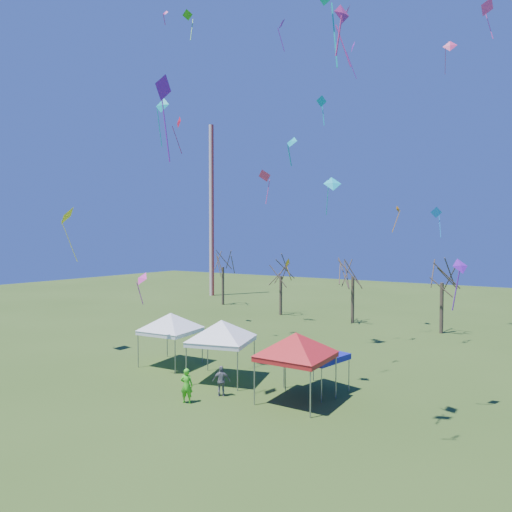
{
  "coord_description": "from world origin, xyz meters",
  "views": [
    {
      "loc": [
        14.34,
        -18.46,
        8.35
      ],
      "look_at": [
        0.22,
        3.0,
        7.39
      ],
      "focal_mm": 32.0,
      "sensor_mm": 36.0,
      "label": 1
    }
  ],
  "objects": [
    {
      "name": "ground",
      "position": [
        0.0,
        0.0,
        0.0
      ],
      "size": [
        140.0,
        140.0,
        0.0
      ],
      "primitive_type": "plane",
      "color": "#324D18",
      "rests_on": "ground"
    },
    {
      "name": "radio_mast",
      "position": [
        -28.0,
        34.0,
        12.5
      ],
      "size": [
        0.7,
        0.7,
        25.0
      ],
      "primitive_type": "cylinder",
      "color": "silver",
      "rests_on": "ground"
    },
    {
      "name": "tree_0",
      "position": [
        -20.85,
        27.38,
        6.49
      ],
      "size": [
        3.83,
        3.83,
        8.44
      ],
      "color": "#3D2D21",
      "rests_on": "ground"
    },
    {
      "name": "tree_1",
      "position": [
        -10.77,
        24.65,
        5.79
      ],
      "size": [
        3.42,
        3.42,
        7.54
      ],
      "color": "#3D2D21",
      "rests_on": "ground"
    },
    {
      "name": "tree_2",
      "position": [
        -2.37,
        24.38,
        6.29
      ],
      "size": [
        3.71,
        3.71,
        8.18
      ],
      "color": "#3D2D21",
      "rests_on": "ground"
    },
    {
      "name": "tree_3",
      "position": [
        6.03,
        24.04,
        6.08
      ],
      "size": [
        3.59,
        3.59,
        7.91
      ],
      "color": "#3D2D21",
      "rests_on": "ground"
    },
    {
      "name": "tent_white_west",
      "position": [
        -6.85,
        3.47,
        3.22
      ],
      "size": [
        4.5,
        4.5,
        3.99
      ],
      "rotation": [
        0.0,
        0.0,
        0.1
      ],
      "color": "gray",
      "rests_on": "ground"
    },
    {
      "name": "tent_white_mid",
      "position": [
        -2.01,
        2.69,
        3.33
      ],
      "size": [
        4.5,
        4.5,
        4.13
      ],
      "rotation": [
        0.0,
        0.0,
        0.28
      ],
      "color": "gray",
      "rests_on": "ground"
    },
    {
      "name": "tent_red",
      "position": [
        3.36,
        1.95,
        3.33
      ],
      "size": [
        4.68,
        4.68,
        4.13
      ],
      "rotation": [
        0.0,
        0.0,
        0.02
      ],
      "color": "gray",
      "rests_on": "ground"
    },
    {
      "name": "tent_blue",
      "position": [
        3.55,
        4.06,
        1.91
      ],
      "size": [
        3.13,
        3.13,
        2.08
      ],
      "rotation": [
        0.0,
        0.0,
        -0.21
      ],
      "color": "gray",
      "rests_on": "ground"
    },
    {
      "name": "person_green",
      "position": [
        -1.22,
        -1.25,
        0.89
      ],
      "size": [
        0.76,
        0.64,
        1.77
      ],
      "primitive_type": "imported",
      "rotation": [
        0.0,
        0.0,
        3.54
      ],
      "color": "#42D522",
      "rests_on": "ground"
    },
    {
      "name": "person_grey",
      "position": [
        -0.35,
        0.52,
        0.81
      ],
      "size": [
        1.01,
        0.82,
        1.61
      ],
      "primitive_type": "imported",
      "rotation": [
        0.0,
        0.0,
        3.68
      ],
      "color": "slate",
      "rests_on": "ground"
    },
    {
      "name": "kite_21",
      "position": [
        -9.96,
        8.81,
        25.73
      ],
      "size": [
        0.97,
        0.86,
        2.48
      ],
      "rotation": [
        0.0,
        0.0,
        3.56
      ],
      "color": "green",
      "rests_on": "ground"
    },
    {
      "name": "kite_5",
      "position": [
        -1.54,
        -2.46,
        15.54
      ],
      "size": [
        0.56,
        1.31,
        4.16
      ],
      "rotation": [
        0.0,
        0.0,
        4.85
      ],
      "color": "purple",
      "rests_on": "ground"
    },
    {
      "name": "kite_25",
      "position": [
        2.45,
        3.07,
        13.5
      ],
      "size": [
        0.79,
        0.58,
        1.57
      ],
      "rotation": [
        0.0,
        0.0,
        6.06
      ],
      "color": "#0BA5B0",
      "rests_on": "ground"
    },
    {
      "name": "kite_13",
      "position": [
        -8.31,
        21.76,
        5.95
      ],
      "size": [
        0.65,
        0.89,
        2.27
      ],
      "rotation": [
        0.0,
        0.0,
        4.76
      ],
      "color": "gold",
      "rests_on": "ground"
    },
    {
      "name": "kite_9",
      "position": [
        7.96,
        -3.3,
        16.16
      ],
      "size": [
        0.47,
        0.7,
        1.8
      ],
      "rotation": [
        0.0,
        0.0,
        1.11
      ],
      "color": "#D83082",
      "rests_on": "ground"
    },
    {
      "name": "kite_8",
      "position": [
        -11.0,
        6.98,
        18.52
      ],
      "size": [
        1.29,
        0.62,
        3.7
      ],
      "rotation": [
        0.0,
        0.0,
        0.11
      ],
      "color": "#0CB7B1",
      "rests_on": "ground"
    },
    {
      "name": "kite_3",
      "position": [
        6.3,
        24.49,
        25.15
      ],
      "size": [
        1.29,
        0.86,
        2.89
      ],
      "rotation": [
        0.0,
        0.0,
        0.2
      ],
      "color": "#DC3069",
      "rests_on": "ground"
    },
    {
      "name": "kite_24",
      "position": [
        -2.46,
        10.4,
        23.78
      ],
      "size": [
        0.94,
        1.02,
        2.28
      ],
      "rotation": [
        0.0,
        0.0,
        5.33
      ],
      "color": "purple",
      "rests_on": "ground"
    },
    {
      "name": "kite_1",
      "position": [
        -6.32,
        0.49,
        5.96
      ],
      "size": [
        0.97,
        0.72,
        2.01
      ],
      "rotation": [
        0.0,
        0.0,
        6.15
      ],
      "color": "#E432A2",
      "rests_on": "ground"
    },
    {
      "name": "kite_26",
      "position": [
        -0.84,
        19.97,
        25.07
      ],
      "size": [
        1.1,
        1.19,
        3.11
      ],
      "rotation": [
        0.0,
        0.0,
        5.29
      ],
      "color": "purple",
      "rests_on": "ground"
    },
    {
      "name": "kite_6",
      "position": [
        9.18,
        24.09,
        27.51
      ],
      "size": [
        1.56,
        1.72,
        3.32
      ],
      "rotation": [
        0.0,
        0.0,
        4.15
      ],
      "color": "#FE38A8",
      "rests_on": "ground"
    },
    {
      "name": "kite_11",
      "position": [
        0.2,
        13.51,
        12.52
      ],
      "size": [
        1.62,
        1.5,
        2.94
      ],
      "rotation": [
        0.0,
        0.0,
        0.6
      ],
      "color": "#0EC5D6",
      "rests_on": "ground"
    },
    {
      "name": "kite_22",
      "position": [
        2.92,
        21.17,
        10.81
      ],
      "size": [
        0.74,
        0.78,
        2.35
      ],
      "rotation": [
        0.0,
        0.0,
        1.4
      ],
      "color": "orange",
      "rests_on": "ground"
    },
    {
      "name": "kite_20",
      "position": [
        -10.53,
        6.94,
        25.3
      ],
      "size": [
        0.5,
        0.33,
        1.07
      ],
      "rotation": [
        0.0,
        0.0,
        0.16
      ],
      "color": "#EB3488",
      "rests_on": "ground"
    },
    {
      "name": "kite_17",
      "position": [
        10.55,
        5.12,
        6.99
      ],
      "size": [
        0.93,
        0.94,
        2.55
      ],
      "rotation": [
        0.0,
        0.0,
        0.82
      ],
      "color": "purple",
      "rests_on": "ground"
    },
    {
      "name": "kite_19",
      "position": [
        6.56,
        18.82,
        10.36
      ],
      "size": [
        0.88,
        0.7,
        2.4
      ],
      "rotation": [
        0.0,
        0.0,
        3.59
      ],
      "color": "#157FE8",
      "rests_on": "ground"
    },
    {
      "name": "kite_27",
      "position": [
        6.9,
        -0.55,
        17.49
      ],
      "size": [
        0.93,
        1.11,
        2.46
      ],
      "rotation": [
        0.0,
        0.0,
        5.24
      ],
      "color": "#D42F96",
      "rests_on": "ground"
    },
    {
      "name": "kite_14",
      "position": [
        -15.18,
        1.54,
        10.04
      ],
      "size": [
        1.78,
        1.87,
        4.1
      ],
      "rotation": [
        0.0,
        0.0,
        5.38
      ],
      "color": "yellow",
      "rests_on": "ground"
    },
    {
      "name": "kite_2",
      "position": [
        -9.36,
        19.11,
        14.48
      ],
      "size": [
        1.41,
        0.98,
        3.39
      ],
      "rotation": [
        0.0,
        0.0,
        3.12
      ],
      "color": "#CA2D78",
      "rests_on": "ground"
    },
    {
      "name": "kite_7",
      "position": [
        -15.36,
        13.47,
        19.21
      ],
      "size": [
        1.23,
        1.06,
        3.4
      ],
      "rotation": [
        0.0,
        0.0,
        5.77
      ],
      "color": "red",
      "rests_on": "ground"
    },
    {
      "name": "kite_18",
      "position": [
        2.25,
        7.16,
        16.67
      ],
      "size": [
        0.59,
        0.67,
        1.83
      ],
      "rotation": [
        0.0,
        0.0,
        4.05
      ],
      "color": "#0DB2C9",
      "rests_on": "ground"
    }
  ]
}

